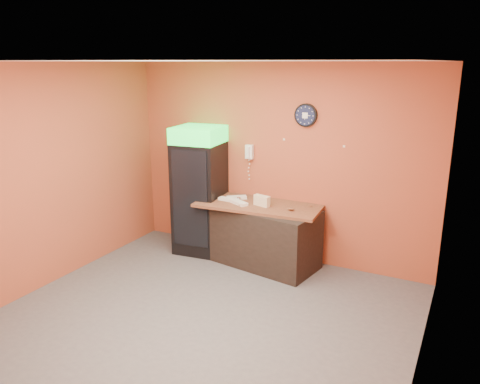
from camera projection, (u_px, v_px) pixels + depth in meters
The scene contains 15 objects.
floor at pixel (206, 316), 5.32m from camera, with size 4.50×4.50×0.00m, color #47474C.
back_wall at pixel (277, 163), 6.66m from camera, with size 4.50×0.02×2.80m, color #A94B2F.
left_wall at pixel (52, 175), 5.94m from camera, with size 0.02×4.00×2.80m, color #A94B2F.
right_wall at pixel (430, 232), 3.95m from camera, with size 0.02×4.00×2.80m, color #A94B2F.
ceiling at pixel (200, 61), 4.57m from camera, with size 4.50×4.00×0.02m, color white.
beverage_cooler at pixel (198, 192), 6.93m from camera, with size 0.73×0.74×1.90m.
prep_counter at pixel (258, 235), 6.65m from camera, with size 1.68×0.75×0.84m, color black.
wall_clock at pixel (306, 115), 6.26m from camera, with size 0.31×0.06×0.31m.
wall_phone at pixel (249, 152), 6.76m from camera, with size 0.11×0.10×0.20m.
butcher_paper at pixel (259, 205), 6.53m from camera, with size 1.73×0.77×0.04m, color brown.
sub_roll_stack at pixel (262, 201), 6.42m from camera, with size 0.25×0.13×0.15m.
wrapped_sandwich_left at pixel (227, 199), 6.68m from camera, with size 0.26×0.10×0.04m, color silver.
wrapped_sandwich_mid at pixel (239, 203), 6.51m from camera, with size 0.28×0.11×0.04m, color silver.
wrapped_sandwich_right at pixel (237, 198), 6.76m from camera, with size 0.28×0.11×0.04m, color silver.
kitchen_tool at pixel (239, 199), 6.64m from camera, with size 0.06×0.06×0.06m, color silver.
Camera 1 is at (2.52, -4.04, 2.79)m, focal length 35.00 mm.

